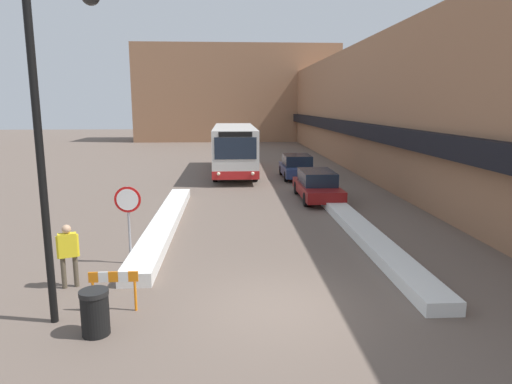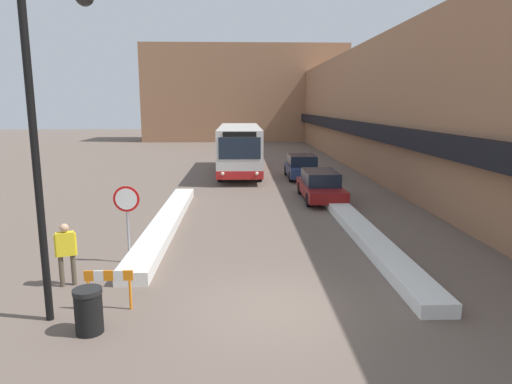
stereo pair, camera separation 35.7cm
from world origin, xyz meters
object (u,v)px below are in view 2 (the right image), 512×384
parked_car_front (320,185)px  trash_bin (89,311)px  stop_sign (127,207)px  street_lamp (46,122)px  construction_barricade (109,282)px  pedestrian (66,249)px  city_bus (240,148)px  parked_car_middle (302,167)px

parked_car_front → trash_bin: size_ratio=5.05×
stop_sign → street_lamp: (-0.61, -3.64, 2.59)m
trash_bin → parked_car_front: bearing=61.7°
construction_barricade → stop_sign: bearing=95.6°
construction_barricade → pedestrian: bearing=135.2°
city_bus → trash_bin: size_ratio=11.92×
stop_sign → street_lamp: bearing=-99.5°
city_bus → construction_barricade: (-2.99, -21.20, -1.07)m
parked_car_middle → pedestrian: bearing=-115.9°
city_bus → stop_sign: (-3.30, -18.01, -0.06)m
street_lamp → pedestrian: size_ratio=4.19×
city_bus → trash_bin: city_bus is taller
parked_car_front → stop_sign: size_ratio=2.07×
city_bus → construction_barricade: 21.44m
city_bus → street_lamp: 22.14m
parked_car_middle → construction_barricade: bearing=-110.2°
city_bus → pedestrian: bearing=-102.8°
trash_bin → city_bus: bearing=82.0°
parked_car_middle → stop_sign: 17.31m
street_lamp → trash_bin: 3.92m
city_bus → pedestrian: (-4.47, -19.73, -0.74)m
pedestrian → trash_bin: pedestrian is taller
city_bus → stop_sign: 18.31m
parked_car_middle → stop_sign: size_ratio=1.85×
parked_car_middle → city_bus: bearing=149.7°
city_bus → stop_sign: size_ratio=4.89×
stop_sign → parked_car_front: bearing=50.8°
stop_sign → construction_barricade: size_ratio=2.10×
parked_car_middle → street_lamp: bearing=-112.2°
parked_car_front → pedestrian: pedestrian is taller
parked_car_middle → street_lamp: street_lamp is taller
parked_car_front → trash_bin: 14.95m
stop_sign → trash_bin: stop_sign is taller
stop_sign → pedestrian: (-1.17, -1.72, -0.68)m
stop_sign → trash_bin: 4.43m
stop_sign → construction_barricade: stop_sign is taller
city_bus → trash_bin: (-3.11, -22.27, -1.26)m
pedestrian → construction_barricade: bearing=-65.1°
street_lamp → construction_barricade: 3.74m
stop_sign → pedestrian: size_ratio=1.39×
street_lamp → trash_bin: size_ratio=7.33×
street_lamp → trash_bin: street_lamp is taller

